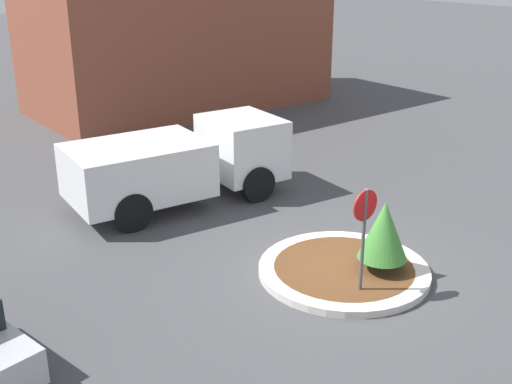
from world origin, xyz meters
The scene contains 6 objects.
ground_plane centered at (0.00, 0.00, 0.00)m, with size 120.00×120.00×0.00m, color #474749.
traffic_island centered at (0.00, 0.00, 0.08)m, with size 3.56×3.56×0.16m.
stop_sign centered at (-0.43, -0.85, 1.52)m, with size 0.61×0.07×2.24m.
island_shrub centered at (0.51, -0.56, 1.04)m, with size 1.01×1.01×1.49m.
utility_truck centered at (-0.51, 5.53, 1.12)m, with size 5.91×2.85×2.03m.
storefront_building centered at (5.48, 14.96, 3.24)m, with size 11.88×6.07×6.48m.
Camera 1 is at (-8.83, -8.17, 6.40)m, focal length 45.00 mm.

